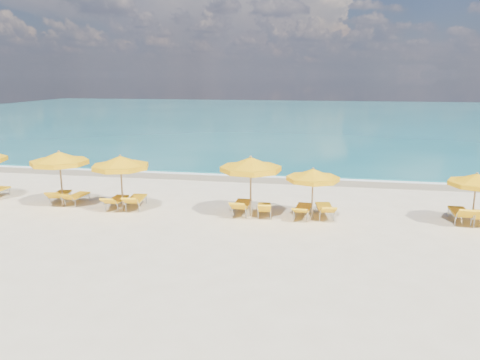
# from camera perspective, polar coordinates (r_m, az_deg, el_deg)

# --- Properties ---
(ground_plane) EXTENTS (120.00, 120.00, 0.00)m
(ground_plane) POSITION_cam_1_polar(r_m,az_deg,el_deg) (19.53, -0.81, -4.39)
(ground_plane) COLOR beige
(ocean) EXTENTS (120.00, 80.00, 0.30)m
(ocean) POSITION_cam_1_polar(r_m,az_deg,el_deg) (66.64, 7.46, 7.66)
(ocean) COLOR #126066
(ocean) RESTS_ON ground
(wet_sand_band) EXTENTS (120.00, 2.60, 0.01)m
(wet_sand_band) POSITION_cam_1_polar(r_m,az_deg,el_deg) (26.59, 2.35, 0.23)
(wet_sand_band) COLOR tan
(wet_sand_band) RESTS_ON ground
(foam_line) EXTENTS (120.00, 1.20, 0.03)m
(foam_line) POSITION_cam_1_polar(r_m,az_deg,el_deg) (27.36, 2.59, 0.58)
(foam_line) COLOR white
(foam_line) RESTS_ON ground
(whitecap_near) EXTENTS (14.00, 0.36, 0.05)m
(whitecap_near) POSITION_cam_1_polar(r_m,az_deg,el_deg) (37.05, -4.71, 3.75)
(whitecap_near) COLOR white
(whitecap_near) RESTS_ON ground
(whitecap_far) EXTENTS (18.00, 0.30, 0.05)m
(whitecap_far) POSITION_cam_1_polar(r_m,az_deg,el_deg) (42.89, 16.32, 4.51)
(whitecap_far) COLOR white
(whitecap_far) RESTS_ON ground
(umbrella_2) EXTENTS (3.24, 3.24, 2.53)m
(umbrella_2) POSITION_cam_1_polar(r_m,az_deg,el_deg) (21.91, -21.17, 2.43)
(umbrella_2) COLOR #98784C
(umbrella_2) RESTS_ON ground
(umbrella_3) EXTENTS (2.63, 2.63, 2.46)m
(umbrella_3) POSITION_cam_1_polar(r_m,az_deg,el_deg) (20.39, -14.37, 2.02)
(umbrella_3) COLOR #98784C
(umbrella_3) RESTS_ON ground
(umbrella_4) EXTENTS (3.09, 3.09, 2.55)m
(umbrella_4) POSITION_cam_1_polar(r_m,az_deg,el_deg) (18.95, 1.32, 1.87)
(umbrella_4) COLOR #98784C
(umbrella_4) RESTS_ON ground
(umbrella_5) EXTENTS (2.27, 2.27, 2.16)m
(umbrella_5) POSITION_cam_1_polar(r_m,az_deg,el_deg) (18.79, 8.89, 0.57)
(umbrella_5) COLOR #98784C
(umbrella_5) RESTS_ON ground
(umbrella_6) EXTENTS (2.10, 2.10, 2.12)m
(umbrella_6) POSITION_cam_1_polar(r_m,az_deg,el_deg) (20.00, 26.87, -0.02)
(umbrella_6) COLOR #98784C
(umbrella_6) RESTS_ON ground
(lounger_2_left) EXTENTS (0.97, 1.94, 0.77)m
(lounger_2_left) POSITION_cam_1_polar(r_m,az_deg,el_deg) (23.02, -21.06, -2.02)
(lounger_2_left) COLOR #A5A8AD
(lounger_2_left) RESTS_ON ground
(lounger_2_right) EXTENTS (0.67, 1.77, 0.72)m
(lounger_2_right) POSITION_cam_1_polar(r_m,az_deg,el_deg) (22.58, -19.28, -2.20)
(lounger_2_right) COLOR #A5A8AD
(lounger_2_right) RESTS_ON ground
(lounger_3_left) EXTENTS (0.69, 1.88, 0.74)m
(lounger_3_left) POSITION_cam_1_polar(r_m,az_deg,el_deg) (21.32, -14.79, -2.73)
(lounger_3_left) COLOR #A5A8AD
(lounger_3_left) RESTS_ON ground
(lounger_3_right) EXTENTS (0.90, 2.05, 0.78)m
(lounger_3_right) POSITION_cam_1_polar(r_m,az_deg,el_deg) (21.12, -12.55, -2.71)
(lounger_3_right) COLOR #A5A8AD
(lounger_3_right) RESTS_ON ground
(lounger_4_left) EXTENTS (0.67, 1.97, 0.80)m
(lounger_4_left) POSITION_cam_1_polar(r_m,az_deg,el_deg) (19.78, 0.21, -3.45)
(lounger_4_left) COLOR #A5A8AD
(lounger_4_left) RESTS_ON ground
(lounger_4_right) EXTENTS (0.76, 1.71, 0.75)m
(lounger_4_right) POSITION_cam_1_polar(r_m,az_deg,el_deg) (19.52, 2.98, -3.78)
(lounger_4_right) COLOR #A5A8AD
(lounger_4_right) RESTS_ON ground
(lounger_5_left) EXTENTS (0.77, 1.93, 0.69)m
(lounger_5_left) POSITION_cam_1_polar(r_m,az_deg,el_deg) (19.50, 7.68, -3.85)
(lounger_5_left) COLOR #A5A8AD
(lounger_5_left) RESTS_ON ground
(lounger_5_right) EXTENTS (0.90, 1.99, 0.75)m
(lounger_5_right) POSITION_cam_1_polar(r_m,az_deg,el_deg) (19.65, 10.29, -3.80)
(lounger_5_right) COLOR #A5A8AD
(lounger_5_right) RESTS_ON ground
(lounger_6_left) EXTENTS (0.69, 1.93, 0.84)m
(lounger_6_left) POSITION_cam_1_polar(r_m,az_deg,el_deg) (20.64, 25.19, -4.00)
(lounger_6_left) COLOR #A5A8AD
(lounger_6_left) RESTS_ON ground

